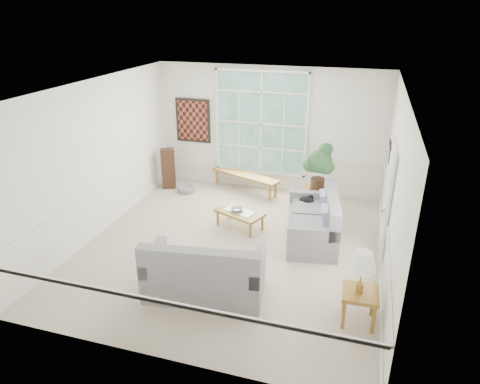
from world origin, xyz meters
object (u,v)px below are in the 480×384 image
at_px(loveseat_front, 205,266).
at_px(side_table, 359,307).
at_px(coffee_table, 240,219).
at_px(end_table, 315,199).
at_px(loveseat_right, 312,217).

xyz_separation_m(loveseat_front, side_table, (2.37, -0.02, -0.24)).
bearing_deg(coffee_table, end_table, 65.71).
bearing_deg(end_table, loveseat_front, -109.50).
xyz_separation_m(coffee_table, side_table, (2.47, -2.28, 0.08)).
xyz_separation_m(end_table, side_table, (1.10, -3.60, 0.00)).
bearing_deg(loveseat_right, side_table, -75.05).
height_order(loveseat_right, end_table, loveseat_right).
xyz_separation_m(loveseat_right, side_table, (0.99, -2.22, -0.22)).
relative_size(loveseat_front, end_table, 3.61).
bearing_deg(end_table, coffee_table, -136.07).
distance_m(loveseat_right, loveseat_front, 2.59).
bearing_deg(side_table, end_table, 106.94).
relative_size(loveseat_right, end_table, 3.49).
relative_size(coffee_table, side_table, 1.90).
xyz_separation_m(loveseat_right, end_table, (-0.11, 1.39, -0.23)).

